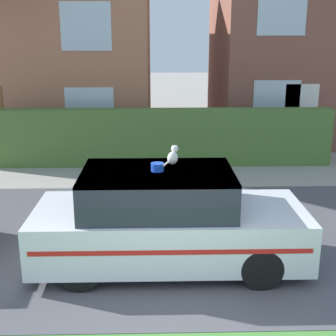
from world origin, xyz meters
The scene contains 6 objects.
road_strip centered at (0.00, 3.78, 0.01)m, with size 28.00×5.62×0.01m, color #4C4C51.
garden_hedge centered at (-0.08, 8.64, 0.78)m, with size 9.23×0.52×1.56m, color #4C7233.
police_car centered at (-0.13, 2.75, 0.76)m, with size 4.19×1.72×1.67m.
cat centered at (-0.03, 2.71, 1.80)m, with size 0.26×0.27×0.28m.
house_left centered at (-4.25, 12.86, 3.59)m, with size 7.85×7.10×7.03m.
house_right centered at (5.10, 12.65, 3.75)m, with size 6.78×5.82×7.37m.
Camera 1 is at (-0.27, -3.99, 3.56)m, focal length 50.00 mm.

